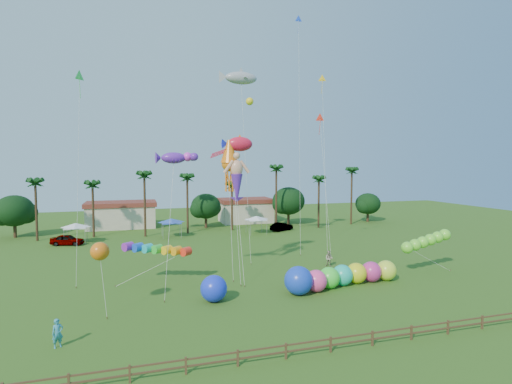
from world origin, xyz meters
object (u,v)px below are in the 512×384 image
object	(u,v)px
car_a	(67,240)
car_b	(282,227)
caterpillar_inflatable	(338,276)
spectator_b	(329,259)
blue_ball	(214,289)
spectator_a	(58,333)

from	to	relation	value
car_a	car_b	xyz separation A→B (m)	(34.26, 2.66, -0.04)
car_b	caterpillar_inflatable	world-z (taller)	caterpillar_inflatable
car_b	spectator_b	size ratio (longest dim) A/B	2.44
car_a	car_b	size ratio (longest dim) A/B	1.02
caterpillar_inflatable	blue_ball	world-z (taller)	caterpillar_inflatable
spectator_b	blue_ball	bearing A→B (deg)	-109.40
car_a	blue_ball	xyz separation A→B (m)	(15.82, -29.83, 0.37)
car_b	spectator_a	world-z (taller)	spectator_a
car_a	caterpillar_inflatable	world-z (taller)	caterpillar_inflatable
spectator_a	caterpillar_inflatable	size ratio (longest dim) A/B	0.15
car_b	blue_ball	bearing A→B (deg)	123.38
car_b	car_a	bearing A→B (deg)	67.39
car_a	car_b	bearing A→B (deg)	-69.81
car_b	spectator_b	world-z (taller)	spectator_b
car_a	spectator_a	world-z (taller)	spectator_a
spectator_b	caterpillar_inflatable	size ratio (longest dim) A/B	0.14
car_a	caterpillar_inflatable	size ratio (longest dim) A/B	0.36
car_b	blue_ball	xyz separation A→B (m)	(-18.44, -32.49, 0.41)
car_b	spectator_a	xyz separation A→B (m)	(-29.66, -38.00, 0.20)
caterpillar_inflatable	blue_ball	bearing A→B (deg)	172.79
spectator_a	caterpillar_inflatable	xyz separation A→B (m)	(23.36, 5.97, 0.15)
car_a	spectator_a	bearing A→B (deg)	-156.83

